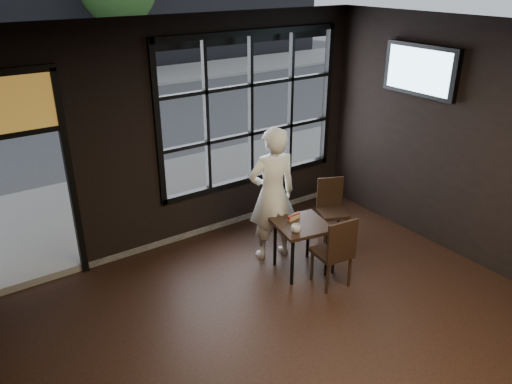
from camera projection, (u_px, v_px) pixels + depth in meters
ceiling at (385, 46)px, 3.55m from camera, size 6.00×7.00×0.02m
window_frame at (251, 110)px, 7.38m from camera, size 3.06×0.12×2.28m
stained_transom at (1, 105)px, 5.45m from camera, size 1.20×0.06×0.70m
cafe_table at (301, 247)px, 6.59m from camera, size 0.76×0.76×0.71m
chair_near at (332, 250)px, 6.25m from camera, size 0.47×0.47×0.97m
chair_window at (333, 211)px, 7.33m from camera, size 0.52×0.52×0.91m
man at (272, 194)px, 6.70m from camera, size 0.76×0.58×1.88m
hotdog at (293, 217)px, 6.55m from camera, size 0.21×0.10×0.06m
cup at (296, 229)px, 6.22m from camera, size 0.13×0.13×0.10m
tv at (420, 70)px, 6.81m from camera, size 0.13×1.19×0.69m
navy_car at (31, 80)px, 14.06m from camera, size 4.50×1.90×1.45m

